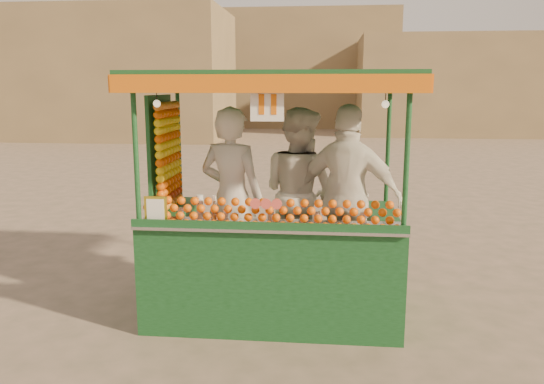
# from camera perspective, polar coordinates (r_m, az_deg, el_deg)

# --- Properties ---
(ground) EXTENTS (90.00, 90.00, 0.00)m
(ground) POSITION_cam_1_polar(r_m,az_deg,el_deg) (6.27, -2.07, -11.64)
(ground) COLOR brown
(ground) RESTS_ON ground
(building_left) EXTENTS (10.00, 6.00, 6.00)m
(building_left) POSITION_cam_1_polar(r_m,az_deg,el_deg) (27.54, -15.46, 11.80)
(building_left) COLOR olive
(building_left) RESTS_ON ground
(building_right) EXTENTS (9.00, 6.00, 5.00)m
(building_right) POSITION_cam_1_polar(r_m,az_deg,el_deg) (30.37, 17.82, 10.61)
(building_right) COLOR olive
(building_right) RESTS_ON ground
(building_center) EXTENTS (14.00, 7.00, 7.00)m
(building_center) POSITION_cam_1_polar(r_m,az_deg,el_deg) (35.86, 1.27, 12.70)
(building_center) COLOR olive
(building_center) RESTS_ON ground
(juice_cart) EXTENTS (2.82, 1.83, 2.56)m
(juice_cart) POSITION_cam_1_polar(r_m,az_deg,el_deg) (5.71, -0.47, -5.00)
(juice_cart) COLOR #103B17
(juice_cart) RESTS_ON ground
(vendor_left) EXTENTS (0.80, 0.64, 1.92)m
(vendor_left) POSITION_cam_1_polar(r_m,az_deg,el_deg) (5.75, -4.28, -0.58)
(vendor_left) COLOR beige
(vendor_left) RESTS_ON ground
(vendor_middle) EXTENTS (1.17, 1.14, 1.90)m
(vendor_middle) POSITION_cam_1_polar(r_m,az_deg,el_deg) (6.07, 2.87, -0.05)
(vendor_middle) COLOR white
(vendor_middle) RESTS_ON ground
(vendor_right) EXTENTS (1.23, 0.80, 1.95)m
(vendor_right) POSITION_cam_1_polar(r_m,az_deg,el_deg) (5.69, 8.05, -0.65)
(vendor_right) COLOR white
(vendor_right) RESTS_ON ground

